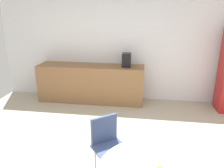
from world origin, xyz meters
TOP-DOWN VIEW (x-y plane):
  - wall_back at (0.00, 3.00)m, footprint 6.00×0.10m
  - counter_block at (-0.68, 2.65)m, footprint 2.55×0.60m
  - chair_navy at (0.16, 0.11)m, footprint 0.59×0.59m
  - mug_white at (0.21, 2.74)m, footprint 0.13×0.08m
  - coffee_maker at (0.18, 2.65)m, footprint 0.20×0.24m

SIDE VIEW (x-z plane):
  - counter_block at x=-0.68m, z-range 0.00..0.90m
  - chair_navy at x=0.16m, z-range 0.11..0.94m
  - mug_white at x=0.21m, z-range 0.90..1.00m
  - coffee_maker at x=0.18m, z-range 0.90..1.22m
  - wall_back at x=0.00m, z-range 0.00..2.60m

